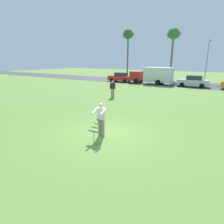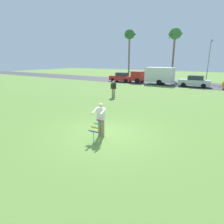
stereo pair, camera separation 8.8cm
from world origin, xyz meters
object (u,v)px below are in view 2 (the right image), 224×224
at_px(parked_car_red, 122,77).
at_px(palm_tree_right_near, 175,36).
at_px(parked_car_silver, 195,82).
at_px(person_walker_near, 113,88).
at_px(palm_tree_left_near, 130,37).
at_px(person_kite_flyer, 101,119).
at_px(kite_held, 95,128).
at_px(parked_truck_red_cab, 154,75).
at_px(streetlight_pole, 209,58).

xyz_separation_m(parked_car_red, palm_tree_right_near, (6.32, 8.39, 7.18)).
xyz_separation_m(parked_car_red, parked_car_silver, (12.01, 0.00, 0.00)).
height_order(parked_car_red, person_walker_near, person_walker_near).
bearing_deg(palm_tree_right_near, parked_car_red, -126.99).
bearing_deg(palm_tree_right_near, parked_car_silver, -55.89).
height_order(parked_car_red, palm_tree_right_near, palm_tree_right_near).
bearing_deg(palm_tree_right_near, palm_tree_left_near, 170.66).
height_order(parked_car_silver, palm_tree_left_near, palm_tree_left_near).
xyz_separation_m(person_kite_flyer, person_walker_near, (-5.04, 9.02, -0.02)).
xyz_separation_m(kite_held, person_walker_near, (-5.16, 9.63, 0.27)).
xyz_separation_m(parked_truck_red_cab, parked_car_silver, (6.02, 0.00, -0.64)).
bearing_deg(person_kite_flyer, streetlight_pole, 88.03).
height_order(person_kite_flyer, palm_tree_left_near, palm_tree_left_near).
relative_size(parked_car_silver, person_walker_near, 2.46).
bearing_deg(palm_tree_left_near, person_walker_near, -65.31).
bearing_deg(palm_tree_right_near, streetlight_pole, -9.01).
distance_m(person_kite_flyer, streetlight_pole, 29.46).
distance_m(parked_car_red, palm_tree_left_near, 13.41).
height_order(parked_truck_red_cab, palm_tree_left_near, palm_tree_left_near).
relative_size(palm_tree_right_near, streetlight_pole, 1.35).
xyz_separation_m(person_kite_flyer, kite_held, (0.12, -0.62, -0.29)).
height_order(palm_tree_right_near, streetlight_pole, palm_tree_right_near).
height_order(parked_car_red, parked_truck_red_cab, parked_truck_red_cab).
height_order(streetlight_pole, person_walker_near, streetlight_pole).
distance_m(parked_truck_red_cab, streetlight_pole, 10.25).
relative_size(parked_truck_red_cab, streetlight_pole, 0.96).
relative_size(palm_tree_left_near, palm_tree_right_near, 1.08).
relative_size(kite_held, parked_car_red, 0.24).
distance_m(parked_truck_red_cab, palm_tree_right_near, 10.65).
bearing_deg(streetlight_pole, parked_car_red, -149.55).
distance_m(person_kite_flyer, parked_car_silver, 21.89).
height_order(person_kite_flyer, parked_car_silver, person_kite_flyer).
xyz_separation_m(palm_tree_left_near, person_walker_near, (10.56, -22.97, -7.71)).
distance_m(palm_tree_left_near, palm_tree_right_near, 10.50).
relative_size(parked_car_red, person_walker_near, 2.44).
bearing_deg(parked_car_red, parked_car_silver, 0.00).
distance_m(kite_held, palm_tree_right_near, 32.20).
bearing_deg(streetlight_pole, parked_car_silver, -94.48).
height_order(kite_held, streetlight_pole, streetlight_pole).
height_order(parked_car_red, palm_tree_left_near, palm_tree_left_near).
bearing_deg(parked_car_red, palm_tree_right_near, 53.01).
bearing_deg(parked_car_silver, palm_tree_left_near, 147.80).
bearing_deg(parked_car_red, palm_tree_left_near, 111.70).
xyz_separation_m(palm_tree_left_near, streetlight_pole, (16.61, -2.69, -4.64)).
relative_size(kite_held, palm_tree_right_near, 0.11).
bearing_deg(person_walker_near, palm_tree_right_near, 90.59).
height_order(kite_held, parked_truck_red_cab, parked_truck_red_cab).
distance_m(kite_held, person_walker_near, 10.93).
bearing_deg(person_kite_flyer, parked_truck_red_cab, 104.32).
relative_size(kite_held, palm_tree_left_near, 0.10).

